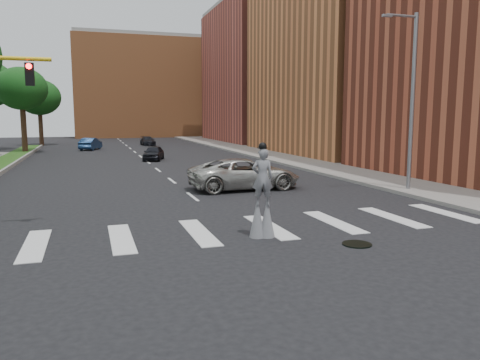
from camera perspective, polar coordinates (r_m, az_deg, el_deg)
ground_plane at (r=15.46m, az=0.49°, el=-6.92°), size 160.00×160.00×0.00m
median_curb at (r=34.87m, az=-27.23°, el=0.72°), size 0.20×60.00×0.28m
sidewalk_right at (r=42.98m, az=5.81°, el=2.67°), size 5.00×90.00×0.18m
manhole at (r=14.95m, az=14.07°, el=-7.60°), size 0.90×0.90×0.04m
building_mid at (r=52.26m, az=13.68°, el=16.51°), size 16.00×22.00×24.00m
building_far at (r=73.48m, az=3.58°, el=12.57°), size 16.00×22.00×20.00m
building_backdrop at (r=92.95m, az=-11.45°, el=10.82°), size 26.00×14.00×18.00m
streetlight at (r=25.54m, az=20.12°, el=9.52°), size 2.05×0.20×9.00m
stilt_performer at (r=15.17m, az=2.74°, el=-2.31°), size 0.83×0.59×3.10m
suv_crossing at (r=25.19m, az=0.56°, el=0.76°), size 6.07×2.94×1.67m
car_near at (r=42.41m, az=-10.49°, el=3.27°), size 2.56×4.08×1.30m
car_mid at (r=57.04m, az=-17.75°, el=4.22°), size 2.74×4.48×1.39m
car_far at (r=63.97m, az=-11.19°, el=4.69°), size 1.81×4.08×1.16m
tree_6 at (r=53.79m, az=-25.10°, el=10.01°), size 5.15×5.15×8.90m
tree_7 at (r=67.77m, az=-23.29°, el=9.22°), size 5.51×5.51×8.69m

